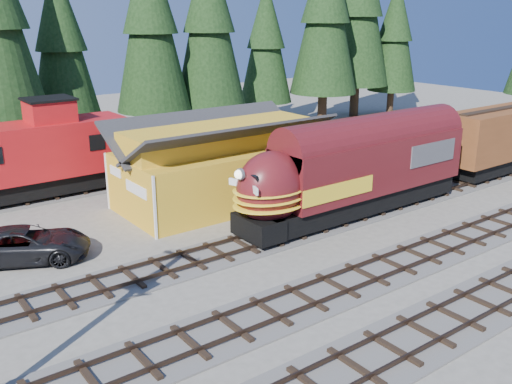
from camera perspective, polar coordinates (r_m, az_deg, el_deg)
ground at (r=27.53m, az=8.77°, el=-6.62°), size 120.00×120.00×0.00m
track_siding at (r=37.08m, az=15.30°, el=-0.51°), size 68.00×3.20×0.33m
track_main_south at (r=33.98m, az=23.22°, el=-3.02°), size 68.00×3.20×0.33m
track_spur at (r=37.97m, az=-22.64°, el=-0.85°), size 32.00×3.20×0.33m
depot at (r=34.28m, az=-3.55°, el=3.68°), size 12.80×7.00×5.30m
conifer_backdrop at (r=49.00m, az=-6.77°, el=16.21°), size 79.57×21.02×17.00m
locomotive at (r=32.22m, az=9.36°, el=1.76°), size 15.90×3.16×4.32m
caboose at (r=37.59m, az=-21.04°, el=3.54°), size 11.03×3.20×5.74m
pickup_truck_a at (r=28.82m, az=-22.09°, el=-4.87°), size 6.48×5.02×1.63m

